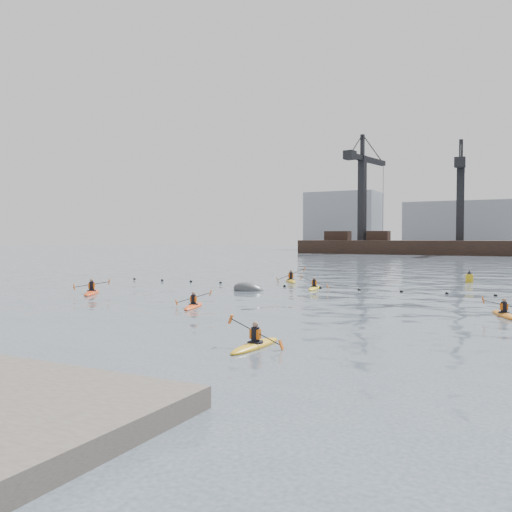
% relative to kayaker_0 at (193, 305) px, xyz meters
% --- Properties ---
extents(ground, '(400.00, 400.00, 0.00)m').
position_rel_kayaker_0_xyz_m(ground, '(1.29, -8.89, -0.09)').
color(ground, '#34434C').
rests_on(ground, ground).
extents(float_line, '(33.24, 0.73, 0.24)m').
position_rel_kayaker_0_xyz_m(float_line, '(0.79, 13.65, -0.06)').
color(float_line, black).
rests_on(float_line, ground).
extents(barge_pier, '(72.00, 19.30, 29.50)m').
position_rel_kayaker_0_xyz_m(barge_pier, '(1.07, 101.11, 1.80)').
color(barge_pier, black).
rests_on(barge_pier, ground).
extents(skyline, '(141.00, 28.00, 22.00)m').
position_rel_kayaker_0_xyz_m(skyline, '(3.52, 141.39, 9.15)').
color(skyline, gray).
rests_on(skyline, ground).
extents(kayaker_0, '(2.00, 3.05, 1.08)m').
position_rel_kayaker_0_xyz_m(kayaker_0, '(0.00, 0.00, 0.00)').
color(kayaker_0, '#F14E16').
rests_on(kayaker_0, ground).
extents(kayaker_1, '(2.19, 3.18, 1.19)m').
position_rel_kayaker_0_xyz_m(kayaker_1, '(8.03, -7.98, 0.00)').
color(kayaker_1, gold).
rests_on(kayaker_1, ground).
extents(kayaker_2, '(2.63, 3.42, 1.16)m').
position_rel_kayaker_0_xyz_m(kayaker_2, '(-10.17, 2.70, 0.02)').
color(kayaker_2, '#D64114').
rests_on(kayaker_2, ground).
extents(kayaker_3, '(2.13, 3.19, 1.14)m').
position_rel_kayaker_0_xyz_m(kayaker_3, '(2.02, 12.84, 0.00)').
color(kayaker_3, yellow).
rests_on(kayaker_3, ground).
extents(kayaker_4, '(2.00, 3.09, 1.04)m').
position_rel_kayaker_0_xyz_m(kayaker_4, '(15.29, 4.32, 0.00)').
color(kayaker_4, '#C16612').
rests_on(kayaker_4, ground).
extents(kayaker_5, '(2.51, 3.50, 1.40)m').
position_rel_kayaker_0_xyz_m(kayaker_5, '(-2.19, 18.03, 0.02)').
color(kayaker_5, '#C09216').
rests_on(kayaker_5, ground).
extents(mooring_buoy, '(2.80, 2.14, 1.60)m').
position_rel_kayaker_0_xyz_m(mooring_buoy, '(-1.66, 9.48, -0.09)').
color(mooring_buoy, '#37393B').
rests_on(mooring_buoy, ground).
extents(nav_buoy, '(0.63, 0.63, 1.15)m').
position_rel_kayaker_0_xyz_m(nav_buoy, '(11.52, 24.66, 0.25)').
color(nav_buoy, '#B88F12').
rests_on(nav_buoy, ground).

